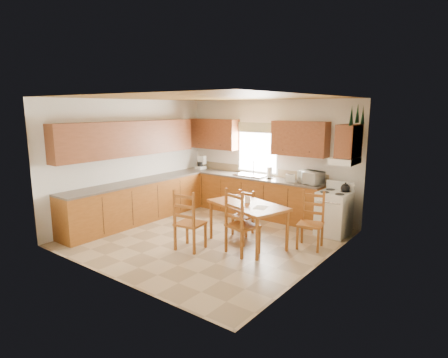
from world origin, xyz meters
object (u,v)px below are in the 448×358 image
Objects in this scene: chair_near_left at (190,220)px; microwave at (311,177)px; chair_near_right at (243,221)px; chair_far_right at (310,221)px; dining_table at (247,224)px; chair_far_left at (243,213)px; stove at (334,214)px.

microwave is at bearing -121.99° from chair_near_left.
chair_near_right is (0.85, 0.42, 0.02)m from chair_near_left.
chair_near_right reaches higher than chair_near_left.
chair_near_left is 2.17m from chair_far_right.
microwave is 0.31× the size of dining_table.
chair_near_left is (-0.69, -0.81, 0.16)m from dining_table.
microwave reaches higher than chair_near_right.
chair_near_right is 1.32× the size of chair_far_left.
chair_near_right is at bearing -143.70° from chair_far_right.
chair_far_right is (1.40, 0.11, 0.08)m from chair_far_left.
microwave is 0.53× the size of chair_far_left.
stove is 0.99× the size of chair_far_left.
chair_far_left is (-0.83, -1.34, -0.62)m from microwave.
chair_far_right is at bearing -2.35° from chair_far_left.
chair_near_left is 0.95m from chair_near_right.
chair_far_left is at bearing -41.62° from chair_near_right.
stove is 2.91m from chair_near_left.
microwave reaches higher than chair_far_right.
chair_far_right reaches higher than dining_table.
chair_near_right is at bearing -51.69° from dining_table.
dining_table is 1.15m from chair_far_right.
chair_far_left is (-0.40, 0.44, 0.04)m from dining_table.
chair_near_left is at bearing -124.73° from stove.
chair_near_left is 1.29m from chair_far_left.
dining_table is (-1.07, -1.50, -0.04)m from stove.
chair_near_left reaches higher than chair_far_right.
dining_table is 0.59m from chair_far_left.
chair_near_right is 1.26m from chair_far_right.
chair_near_right is 1.02m from chair_far_left.
chair_far_right is at bearing -91.44° from stove.
stove is 2.11m from chair_near_right.
stove is 0.75× the size of chair_near_right.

